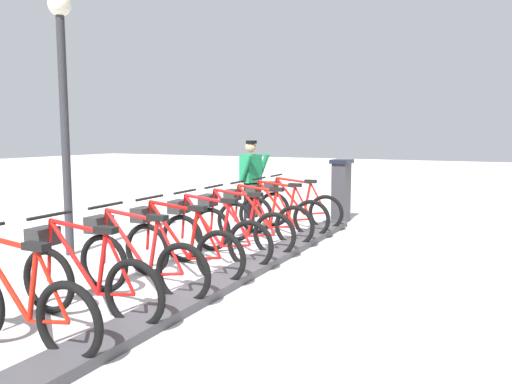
# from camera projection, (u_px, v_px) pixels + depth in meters

# --- Properties ---
(ground_plane) EXTENTS (60.00, 60.00, 0.00)m
(ground_plane) POSITION_uv_depth(u_px,v_px,m) (245.00, 274.00, 6.42)
(ground_plane) COLOR silver
(dock_rail_base) EXTENTS (0.44, 7.66, 0.10)m
(dock_rail_base) POSITION_uv_depth(u_px,v_px,m) (245.00, 270.00, 6.41)
(dock_rail_base) COLOR #47474C
(dock_rail_base) RESTS_ON ground
(payment_kiosk) EXTENTS (0.36, 0.52, 1.28)m
(payment_kiosk) POSITION_uv_depth(u_px,v_px,m) (341.00, 190.00, 10.15)
(payment_kiosk) COLOR #38383D
(payment_kiosk) RESTS_ON ground
(bike_docked_0) EXTENTS (1.72, 0.54, 1.02)m
(bike_docked_0) POSITION_uv_depth(u_px,v_px,m) (295.00, 206.00, 9.51)
(bike_docked_0) COLOR black
(bike_docked_0) RESTS_ON ground
(bike_docked_1) EXTENTS (1.72, 0.54, 1.02)m
(bike_docked_1) POSITION_uv_depth(u_px,v_px,m) (279.00, 211.00, 8.83)
(bike_docked_1) COLOR black
(bike_docked_1) RESTS_ON ground
(bike_docked_2) EXTENTS (1.72, 0.54, 1.02)m
(bike_docked_2) POSITION_uv_depth(u_px,v_px,m) (260.00, 218.00, 8.16)
(bike_docked_2) COLOR black
(bike_docked_2) RESTS_ON ground
(bike_docked_3) EXTENTS (1.72, 0.54, 1.02)m
(bike_docked_3) POSITION_uv_depth(u_px,v_px,m) (237.00, 225.00, 7.48)
(bike_docked_3) COLOR black
(bike_docked_3) RESTS_ON ground
(bike_docked_4) EXTENTS (1.72, 0.54, 1.02)m
(bike_docked_4) POSITION_uv_depth(u_px,v_px,m) (210.00, 234.00, 6.81)
(bike_docked_4) COLOR black
(bike_docked_4) RESTS_ON ground
(bike_docked_5) EXTENTS (1.72, 0.54, 1.02)m
(bike_docked_5) POSITION_uv_depth(u_px,v_px,m) (177.00, 245.00, 6.13)
(bike_docked_5) COLOR black
(bike_docked_5) RESTS_ON ground
(bike_docked_6) EXTENTS (1.72, 0.54, 1.02)m
(bike_docked_6) POSITION_uv_depth(u_px,v_px,m) (136.00, 259.00, 5.46)
(bike_docked_6) COLOR black
(bike_docked_6) RESTS_ON ground
(bike_docked_7) EXTENTS (1.72, 0.54, 1.02)m
(bike_docked_7) POSITION_uv_depth(u_px,v_px,m) (83.00, 277.00, 4.78)
(bike_docked_7) COLOR black
(bike_docked_7) RESTS_ON ground
(bike_docked_8) EXTENTS (1.72, 0.54, 1.02)m
(bike_docked_8) POSITION_uv_depth(u_px,v_px,m) (13.00, 300.00, 4.11)
(bike_docked_8) COLOR black
(bike_docked_8) RESTS_ON ground
(worker_near_rack) EXTENTS (0.56, 0.69, 1.66)m
(worker_near_rack) POSITION_uv_depth(u_px,v_px,m) (251.00, 178.00, 10.08)
(worker_near_rack) COLOR white
(worker_near_rack) RESTS_ON ground
(lamp_post) EXTENTS (0.32, 0.32, 3.76)m
(lamp_post) POSITION_uv_depth(u_px,v_px,m) (63.00, 86.00, 7.17)
(lamp_post) COLOR #2D2D33
(lamp_post) RESTS_ON ground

